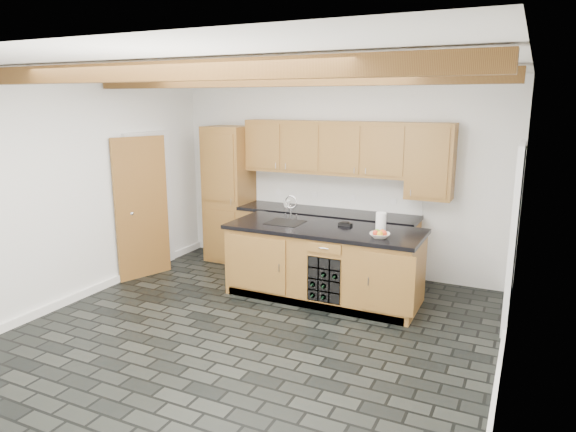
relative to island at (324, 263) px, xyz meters
name	(u,v)px	position (x,y,z in m)	size (l,w,h in m)	color
ground	(254,332)	(-0.31, -1.28, -0.46)	(5.00, 5.00, 0.00)	black
room_shell	(268,187)	(-0.39, -0.75, 1.06)	(5.01, 5.00, 5.00)	white
back_cabinetry	(305,205)	(-0.68, 0.95, 0.52)	(3.65, 0.62, 2.20)	olive
island	(324,263)	(0.00, 0.00, 0.00)	(2.48, 0.96, 0.93)	olive
faucet	(286,219)	(-0.56, 0.05, 0.50)	(0.45, 0.40, 0.34)	black
kitchen_scale	(345,224)	(0.21, 0.19, 0.49)	(0.17, 0.11, 0.05)	black
fruit_bowl	(380,235)	(0.76, -0.20, 0.49)	(0.23, 0.23, 0.06)	silver
fruit_cluster	(380,233)	(0.76, -0.20, 0.52)	(0.16, 0.17, 0.07)	red
paper_towel	(381,223)	(0.71, 0.04, 0.59)	(0.12, 0.12, 0.25)	white
mug	(287,204)	(-0.96, 0.92, 0.52)	(0.11, 0.11, 0.11)	white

